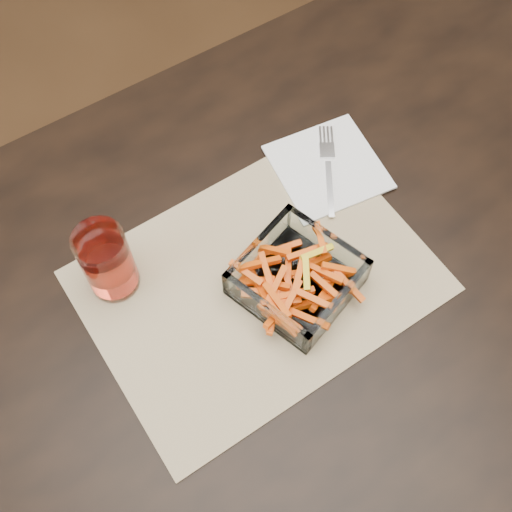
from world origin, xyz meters
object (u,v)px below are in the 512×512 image
at_px(glass_bowl, 297,279).
at_px(tumbler, 108,263).
at_px(dining_table, 333,296).
at_px(fork, 328,167).

xyz_separation_m(glass_bowl, tumbler, (-0.20, 0.14, 0.03)).
bearing_deg(dining_table, glass_bowl, 170.50).
xyz_separation_m(glass_bowl, fork, (0.15, 0.13, -0.02)).
relative_size(glass_bowl, fork, 1.21).
relative_size(dining_table, glass_bowl, 9.16).
relative_size(tumbler, fork, 0.80).
bearing_deg(fork, tumbler, -148.24).
relative_size(glass_bowl, tumbler, 1.51).
bearing_deg(glass_bowl, fork, 41.51).
height_order(dining_table, fork, fork).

